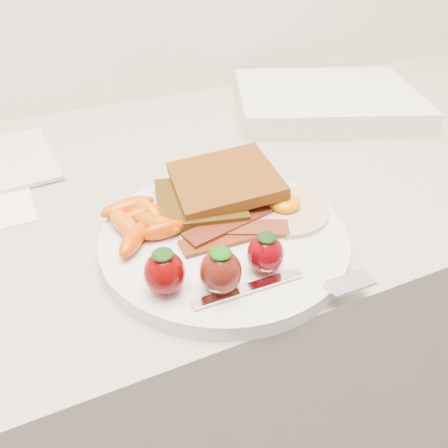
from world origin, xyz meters
name	(u,v)px	position (x,y,z in m)	size (l,w,h in m)	color
counter	(184,371)	(0.00, 1.70, 0.45)	(2.00, 0.60, 0.90)	gray
plate	(224,238)	(0.01, 1.53, 0.91)	(0.27, 0.27, 0.02)	silver
toast_lower	(200,202)	(0.00, 1.59, 0.93)	(0.10, 0.10, 0.01)	black
toast_upper	(224,180)	(0.04, 1.60, 0.94)	(0.12, 0.12, 0.01)	#431B0E
fried_egg	(284,208)	(0.09, 1.54, 0.92)	(0.14, 0.14, 0.02)	beige
bacon_strips	(233,229)	(0.02, 1.52, 0.92)	(0.12, 0.07, 0.01)	#461303
baby_carrots	(140,220)	(-0.07, 1.57, 0.93)	(0.08, 0.11, 0.02)	#B73F00
strawberries	(215,266)	(-0.03, 1.46, 0.94)	(0.13, 0.06, 0.05)	#5B0102
fork	(295,286)	(0.04, 1.42, 0.92)	(0.17, 0.05, 0.00)	silver
notepad	(8,160)	(-0.20, 1.83, 0.91)	(0.12, 0.18, 0.01)	beige
appliance	(326,100)	(0.34, 1.81, 0.92)	(0.31, 0.25, 0.04)	silver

